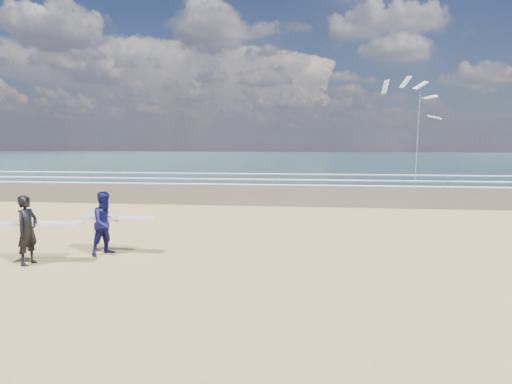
# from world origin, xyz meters

# --- Properties ---
(ocean) EXTENTS (220.00, 100.00, 0.02)m
(ocean) POSITION_xyz_m (20.00, 72.00, 0.01)
(ocean) COLOR #1B343C
(ocean) RESTS_ON ground
(foam_breakers) EXTENTS (220.00, 11.70, 0.05)m
(foam_breakers) POSITION_xyz_m (20.00, 28.10, 0.05)
(foam_breakers) COLOR white
(foam_breakers) RESTS_ON ground
(surfer_near) EXTENTS (2.25, 1.10, 1.87)m
(surfer_near) POSITION_xyz_m (-1.54, 0.44, 0.95)
(surfer_near) COLOR black
(surfer_near) RESTS_ON ground
(surfer_far) EXTENTS (2.22, 1.22, 1.85)m
(surfer_far) POSITION_xyz_m (0.03, 1.73, 0.93)
(surfer_far) COLOR #0B0D42
(surfer_far) RESTS_ON ground
(kite_1) EXTENTS (5.30, 4.68, 8.63)m
(kite_1) POSITION_xyz_m (13.84, 25.15, 4.66)
(kite_1) COLOR slate
(kite_1) RESTS_ON ground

